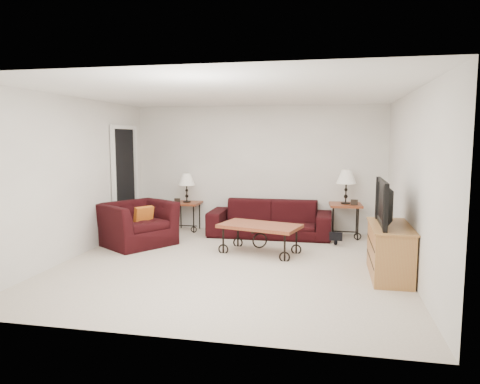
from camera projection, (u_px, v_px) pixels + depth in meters
name	position (u px, v px, depth m)	size (l,w,h in m)	color
ground	(231.00, 264.00, 6.59)	(5.00, 5.00, 0.00)	beige
wall_back	(258.00, 169.00, 8.87)	(5.00, 0.02, 2.50)	white
wall_front	(170.00, 207.00, 4.01)	(5.00, 0.02, 2.50)	white
wall_left	(75.00, 178.00, 6.94)	(0.02, 5.00, 2.50)	white
wall_right	(412.00, 184.00, 5.95)	(0.02, 5.00, 2.50)	white
ceiling	(230.00, 93.00, 6.29)	(5.00, 5.00, 0.00)	white
doorway	(125.00, 182.00, 8.56)	(0.08, 0.94, 2.04)	black
sofa	(270.00, 219.00, 8.46)	(2.31, 0.90, 0.67)	black
side_table_left	(187.00, 216.00, 8.98)	(0.53, 0.53, 0.58)	brown
side_table_right	(345.00, 221.00, 8.36)	(0.59, 0.59, 0.64)	brown
lamp_left	(187.00, 188.00, 8.91)	(0.33, 0.33, 0.58)	black
lamp_right	(346.00, 187.00, 8.28)	(0.36, 0.36, 0.64)	black
photo_frame_left	(177.00, 201.00, 8.82)	(0.12, 0.02, 0.10)	black
photo_frame_right	(354.00, 202.00, 8.13)	(0.13, 0.02, 0.11)	black
coffee_table	(260.00, 239.00, 7.20)	(1.27, 0.69, 0.48)	brown
armchair	(137.00, 224.00, 7.76)	(1.15, 1.01, 0.75)	black
throw_pillow	(144.00, 216.00, 7.66)	(0.34, 0.09, 0.34)	#B14F16
tv_stand	(390.00, 251.00, 5.97)	(0.49, 1.18, 0.71)	olive
television	(390.00, 203.00, 5.90)	(1.05, 0.14, 0.61)	black
backpack	(336.00, 233.00, 7.75)	(0.34, 0.26, 0.44)	black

